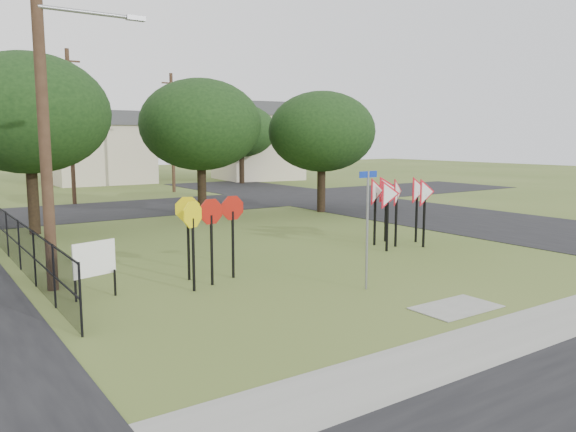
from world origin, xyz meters
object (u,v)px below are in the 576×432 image
object	(u,v)px
street_name_sign	(367,222)
yield_sign_cluster	(398,195)
info_board	(94,261)
stop_sign_cluster	(206,219)

from	to	relation	value
street_name_sign	yield_sign_cluster	xyz separation A→B (m)	(5.00, 3.84, 0.11)
yield_sign_cluster	info_board	xyz separation A→B (m)	(-11.01, -0.78, -0.92)
street_name_sign	stop_sign_cluster	distance (m)	4.23
info_board	yield_sign_cluster	bearing A→B (deg)	4.05
yield_sign_cluster	stop_sign_cluster	bearing A→B (deg)	-173.13
info_board	stop_sign_cluster	bearing A→B (deg)	-3.91
yield_sign_cluster	info_board	size ratio (longest dim) A/B	2.30
street_name_sign	yield_sign_cluster	bearing A→B (deg)	37.53
stop_sign_cluster	info_board	distance (m)	3.01
street_name_sign	stop_sign_cluster	size ratio (longest dim) A/B	1.31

